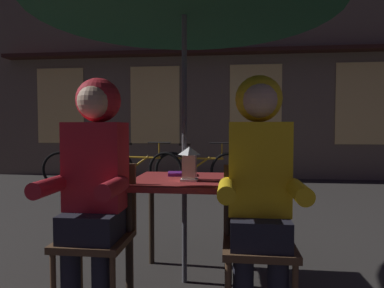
{
  "coord_description": "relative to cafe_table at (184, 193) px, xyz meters",
  "views": [
    {
      "loc": [
        0.31,
        -2.35,
        1.1
      ],
      "look_at": [
        0.0,
        0.48,
        0.96
      ],
      "focal_mm": 31.9,
      "sensor_mm": 36.0,
      "label": 1
    }
  ],
  "objects": [
    {
      "name": "bicycle_nearest",
      "position": [
        -2.3,
        3.7,
        -0.29
      ],
      "size": [
        1.66,
        0.34,
        0.84
      ],
      "color": "black",
      "rests_on": "ground_plane"
    },
    {
      "name": "bicycle_second",
      "position": [
        -1.35,
        3.84,
        -0.29
      ],
      "size": [
        1.66,
        0.38,
        0.84
      ],
      "color": "black",
      "rests_on": "ground_plane"
    },
    {
      "name": "lantern",
      "position": [
        0.04,
        -0.08,
        0.22
      ],
      "size": [
        0.11,
        0.11,
        0.23
      ],
      "color": "white",
      "rests_on": "cafe_table"
    },
    {
      "name": "person_left_hooded",
      "position": [
        -0.48,
        -0.43,
        0.21
      ],
      "size": [
        0.45,
        0.56,
        1.4
      ],
      "color": "black",
      "rests_on": "ground_plane"
    },
    {
      "name": "chair_right",
      "position": [
        0.48,
        -0.37,
        -0.15
      ],
      "size": [
        0.4,
        0.4,
        0.87
      ],
      "color": "#513823",
      "rests_on": "ground_plane"
    },
    {
      "name": "ground_plane",
      "position": [
        0.0,
        0.0,
        -0.64
      ],
      "size": [
        60.0,
        60.0,
        0.0
      ],
      "primitive_type": "plane",
      "color": "#2D2B28"
    },
    {
      "name": "bicycle_third",
      "position": [
        -0.21,
        3.74,
        -0.29
      ],
      "size": [
        1.68,
        0.1,
        0.84
      ],
      "color": "black",
      "rests_on": "ground_plane"
    },
    {
      "name": "cafe_table",
      "position": [
        0.0,
        0.0,
        0.0
      ],
      "size": [
        0.72,
        0.72,
        0.74
      ],
      "color": "maroon",
      "rests_on": "ground_plane"
    },
    {
      "name": "chair_left",
      "position": [
        -0.48,
        -0.37,
        -0.15
      ],
      "size": [
        0.4,
        0.4,
        0.87
      ],
      "color": "#513823",
      "rests_on": "ground_plane"
    },
    {
      "name": "person_right_hooded",
      "position": [
        0.48,
        -0.43,
        0.21
      ],
      "size": [
        0.45,
        0.56,
        1.4
      ],
      "color": "black",
      "rests_on": "ground_plane"
    },
    {
      "name": "book",
      "position": [
        -0.05,
        0.18,
        0.11
      ],
      "size": [
        0.22,
        0.17,
        0.02
      ],
      "primitive_type": "cube",
      "rotation": [
        0.0,
        0.0,
        0.15
      ],
      "color": "#661E7A",
      "rests_on": "cafe_table"
    },
    {
      "name": "shopfront_building",
      "position": [
        -0.24,
        5.4,
        2.45
      ],
      "size": [
        10.0,
        0.93,
        6.2
      ],
      "color": "#6B5B4C",
      "rests_on": "ground_plane"
    }
  ]
}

